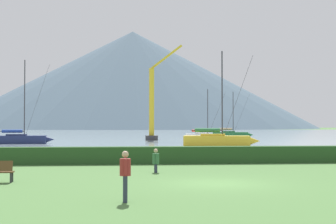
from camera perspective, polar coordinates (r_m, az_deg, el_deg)
ground_plane at (r=20.96m, az=5.95°, el=-8.36°), size 1000.00×1000.00×0.00m
harbor_water at (r=157.48m, az=-3.99°, el=-2.49°), size 320.00×246.00×0.00m
hedge_line at (r=31.73m, az=1.99°, el=-5.06°), size 80.00×1.20×1.10m
sailboat_slip_1 at (r=58.53m, az=5.85°, el=-3.26°), size 9.27×4.11×11.43m
sailboat_slip_2 at (r=100.01m, az=7.38°, el=-2.61°), size 8.38×3.60×9.37m
sailboat_slip_3 at (r=68.79m, az=-16.94°, el=-3.01°), size 8.21×2.97×11.40m
sailboat_slip_4 at (r=83.26m, az=4.38°, el=-2.86°), size 7.70×3.34×8.68m
person_seated_viewer at (r=25.59m, az=-1.45°, el=-5.59°), size 0.36×0.57×1.25m
person_standing_walker at (r=15.81m, az=-5.05°, el=-7.02°), size 0.36×0.57×1.65m
dock_crane at (r=81.40m, az=-1.81°, el=0.39°), size 6.20×2.00×16.17m
distant_hill_west_ridge at (r=417.36m, az=-4.18°, el=3.79°), size 307.20×307.20×83.20m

